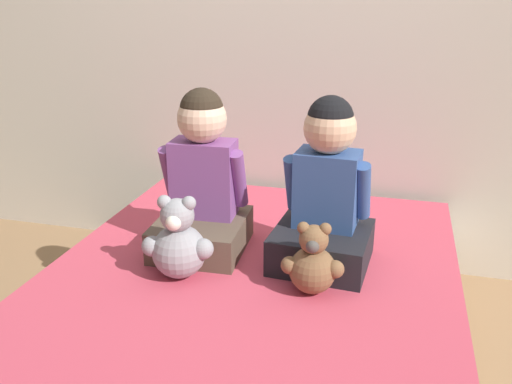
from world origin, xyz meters
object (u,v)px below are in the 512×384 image
child_on_left (202,184)px  child_on_right (326,195)px  bed (245,329)px  teddy_bear_held_by_left_child (179,243)px  teddy_bear_held_by_right_child (313,263)px

child_on_left → child_on_right: size_ratio=1.01×
bed → child_on_left: child_on_left is taller
teddy_bear_held_by_left_child → teddy_bear_held_by_right_child: size_ratio=1.21×
child_on_left → child_on_right: 0.48m
child_on_right → teddy_bear_held_by_right_child: child_on_right is taller
teddy_bear_held_by_left_child → teddy_bear_held_by_right_child: bearing=-6.3°
child_on_right → teddy_bear_held_by_right_child: size_ratio=2.46×
bed → teddy_bear_held_by_right_child: teddy_bear_held_by_right_child is taller
teddy_bear_held_by_left_child → teddy_bear_held_by_right_child: (0.47, 0.02, -0.02)m
bed → teddy_bear_held_by_right_child: size_ratio=7.72×
child_on_right → teddy_bear_held_by_left_child: bearing=-147.8°
teddy_bear_held_by_right_child → child_on_left: bearing=148.5°
bed → child_on_right: size_ratio=3.14×
child_on_left → teddy_bear_held_by_right_child: size_ratio=2.48×
bed → teddy_bear_held_by_right_child: (0.24, -0.01, 0.31)m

